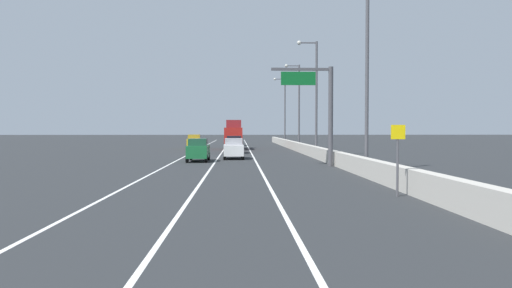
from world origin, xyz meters
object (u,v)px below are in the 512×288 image
car_white_1 (234,149)px  lamp_post_right_fourth (297,101)px  lamp_post_right_fifth (284,107)px  car_yellow_4 (194,142)px  overhead_sign_gantry (321,104)px  car_black_3 (234,145)px  speed_advisory_sign (398,154)px  lamp_post_right_second (364,70)px  lamp_post_right_third (314,91)px  box_truck (234,136)px  car_green_2 (198,150)px  car_gray_0 (237,139)px

car_white_1 → lamp_post_right_fourth: bearing=68.4°
lamp_post_right_fifth → car_yellow_4: size_ratio=2.59×
overhead_sign_gantry → car_yellow_4: 34.73m
lamp_post_right_fourth → car_black_3: lamp_post_right_fourth is taller
speed_advisory_sign → car_black_3: (-7.14, 36.20, -0.76)m
overhead_sign_gantry → lamp_post_right_second: size_ratio=0.63×
lamp_post_right_second → lamp_post_right_third: same height
lamp_post_right_second → box_truck: lamp_post_right_second is taller
overhead_sign_gantry → car_black_3: bearing=108.5°
lamp_post_right_fourth → car_white_1: 24.54m
car_black_3 → car_yellow_4: (-5.74, 12.23, 0.01)m
lamp_post_right_third → overhead_sign_gantry: bearing=-96.9°
car_green_2 → car_yellow_4: size_ratio=0.91×
speed_advisory_sign → car_gray_0: speed_advisory_sign is taller
lamp_post_right_fourth → car_green_2: bearing=-114.7°
box_truck → car_gray_0: bearing=88.3°
lamp_post_right_second → car_green_2: lamp_post_right_second is taller
car_gray_0 → box_truck: (-0.43, -14.54, 0.80)m
speed_advisory_sign → lamp_post_right_fourth: bearing=88.0°
car_white_1 → lamp_post_right_fifth: bearing=78.0°
car_green_2 → car_yellow_4: (-2.73, 26.38, 0.02)m
overhead_sign_gantry → car_yellow_4: (-12.43, 32.22, -3.71)m
car_gray_0 → car_white_1: car_gray_0 is taller
lamp_post_right_third → lamp_post_right_fifth: (0.26, 36.18, 0.00)m
speed_advisory_sign → lamp_post_right_second: size_ratio=0.25×
lamp_post_right_fourth → car_green_2: lamp_post_right_fourth is taller
car_black_3 → box_truck: 11.18m
box_truck → lamp_post_right_fourth: bearing=2.3°
speed_advisory_sign → car_gray_0: size_ratio=0.70×
lamp_post_right_second → speed_advisory_sign: bearing=-97.7°
lamp_post_right_second → car_green_2: bearing=138.0°
lamp_post_right_second → lamp_post_right_fifth: same height
lamp_post_right_third → lamp_post_right_second: bearing=-88.8°
speed_advisory_sign → lamp_post_right_third: size_ratio=0.25×
overhead_sign_gantry → lamp_post_right_second: bearing=-66.9°
speed_advisory_sign → car_yellow_4: bearing=104.9°
lamp_post_right_fourth → box_truck: (-8.98, -0.36, -4.85)m
lamp_post_right_third → car_yellow_4: (-14.05, 18.81, -5.70)m
speed_advisory_sign → car_gray_0: bearing=96.3°
overhead_sign_gantry → car_black_3: size_ratio=1.79×
car_gray_0 → car_white_1: (-0.23, -36.36, -0.09)m
overhead_sign_gantry → car_green_2: overhead_sign_gantry is taller
lamp_post_right_fifth → car_black_3: 31.34m
car_yellow_4 → lamp_post_right_fourth: bearing=-2.8°
lamp_post_right_fifth → car_green_2: size_ratio=2.86×
car_green_2 → box_truck: box_truck is taller
car_black_3 → car_green_2: bearing=-102.0°
car_yellow_4 → speed_advisory_sign: bearing=-75.1°
speed_advisory_sign → car_black_3: bearing=101.2°
lamp_post_right_third → car_white_1: bearing=-153.7°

